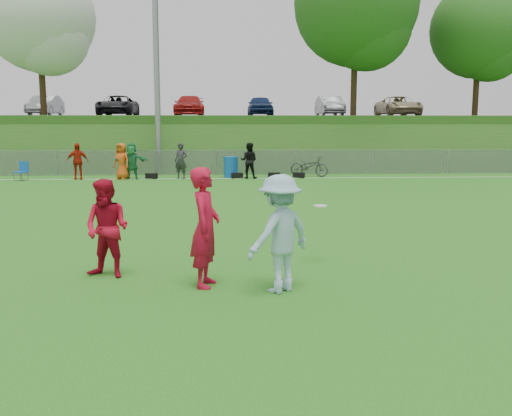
{
  "coord_description": "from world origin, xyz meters",
  "views": [
    {
      "loc": [
        0.3,
        -9.06,
        2.61
      ],
      "look_at": [
        0.86,
        0.5,
        1.18
      ],
      "focal_mm": 40.0,
      "sensor_mm": 36.0,
      "label": 1
    }
  ],
  "objects": [
    {
      "name": "recycling_bin",
      "position": [
        0.7,
        18.51,
        0.51
      ],
      "size": [
        0.76,
        0.76,
        1.01
      ],
      "primitive_type": "cylinder",
      "rotation": [
        0.0,
        0.0,
        0.14
      ],
      "color": "#0F53A6",
      "rests_on": "ground"
    },
    {
      "name": "tree_white_flowering",
      "position": [
        -9.84,
        24.92,
        8.32
      ],
      "size": [
        6.3,
        6.3,
        8.78
      ],
      "color": "black",
      "rests_on": "berm"
    },
    {
      "name": "fence",
      "position": [
        0.0,
        20.0,
        0.65
      ],
      "size": [
        58.0,
        0.06,
        1.3
      ],
      "color": "gray",
      "rests_on": "ground"
    },
    {
      "name": "ground",
      "position": [
        0.0,
        0.0,
        0.0
      ],
      "size": [
        120.0,
        120.0,
        0.0
      ],
      "primitive_type": "plane",
      "color": "#1C6B16",
      "rests_on": "ground"
    },
    {
      "name": "light_pole",
      "position": [
        -3.0,
        20.8,
        6.71
      ],
      "size": [
        1.2,
        0.4,
        12.15
      ],
      "color": "gray",
      "rests_on": "ground"
    },
    {
      "name": "tree_green_near",
      "position": [
        8.16,
        24.42,
        9.03
      ],
      "size": [
        7.14,
        7.14,
        9.95
      ],
      "color": "black",
      "rests_on": "berm"
    },
    {
      "name": "camp_chair",
      "position": [
        -8.94,
        17.61,
        0.26
      ],
      "size": [
        0.62,
        0.63,
        0.87
      ],
      "rotation": [
        0.0,
        0.0,
        -0.34
      ],
      "color": "#1055AF",
      "rests_on": "ground"
    },
    {
      "name": "sideline_far",
      "position": [
        0.0,
        18.0,
        0.01
      ],
      "size": [
        60.0,
        0.1,
        0.01
      ],
      "primitive_type": "cube",
      "color": "white",
      "rests_on": "ground"
    },
    {
      "name": "player_red_center",
      "position": [
        -1.67,
        0.56,
        0.84
      ],
      "size": [
        1.0,
        0.9,
        1.68
      ],
      "primitive_type": "imported",
      "rotation": [
        0.0,
        0.0,
        -0.38
      ],
      "color": "#B80C26",
      "rests_on": "ground"
    },
    {
      "name": "player_blue",
      "position": [
        1.17,
        -0.44,
        0.92
      ],
      "size": [
        1.35,
        1.27,
        1.83
      ],
      "primitive_type": "imported",
      "rotation": [
        0.0,
        0.0,
        3.81
      ],
      "color": "#95BECF",
      "rests_on": "ground"
    },
    {
      "name": "parking_lot",
      "position": [
        0.0,
        33.0,
        3.05
      ],
      "size": [
        120.0,
        12.0,
        0.1
      ],
      "primitive_type": "cube",
      "color": "black",
      "rests_on": "berm"
    },
    {
      "name": "gear_bags",
      "position": [
        1.16,
        18.1,
        0.13
      ],
      "size": [
        7.63,
        0.43,
        0.26
      ],
      "color": "black",
      "rests_on": "ground"
    },
    {
      "name": "spectator_row",
      "position": [
        -3.03,
        18.0,
        0.85
      ],
      "size": [
        9.03,
        0.86,
        1.69
      ],
      "color": "#AF1E0C",
      "rests_on": "ground"
    },
    {
      "name": "bicycle",
      "position": [
        4.58,
        18.86,
        0.52
      ],
      "size": [
        2.05,
        1.56,
        1.03
      ],
      "primitive_type": "imported",
      "rotation": [
        0.0,
        0.0,
        1.06
      ],
      "color": "#323134",
      "rests_on": "ground"
    },
    {
      "name": "tree_green_far",
      "position": [
        16.16,
        25.92,
        7.96
      ],
      "size": [
        5.88,
        5.88,
        8.19
      ],
      "color": "black",
      "rests_on": "berm"
    },
    {
      "name": "frisbee",
      "position": [
        2.11,
        1.36,
        1.08
      ],
      "size": [
        0.25,
        0.25,
        0.02
      ],
      "color": "silver",
      "rests_on": "ground"
    },
    {
      "name": "berm",
      "position": [
        0.0,
        31.0,
        1.5
      ],
      "size": [
        120.0,
        18.0,
        3.0
      ],
      "primitive_type": "cube",
      "color": "#205B19",
      "rests_on": "ground"
    },
    {
      "name": "car_row",
      "position": [
        -1.17,
        32.0,
        3.82
      ],
      "size": [
        32.04,
        5.18,
        1.44
      ],
      "color": "silver",
      "rests_on": "parking_lot"
    },
    {
      "name": "player_red_left",
      "position": [
        0.01,
        -0.08,
        0.96
      ],
      "size": [
        0.57,
        0.77,
        1.93
      ],
      "primitive_type": "imported",
      "rotation": [
        0.0,
        0.0,
        1.4
      ],
      "color": "#B70C2A",
      "rests_on": "ground"
    }
  ]
}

